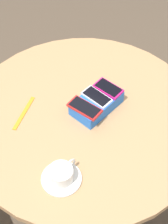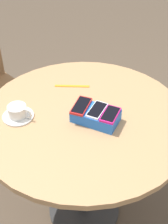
{
  "view_description": "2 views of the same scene",
  "coord_description": "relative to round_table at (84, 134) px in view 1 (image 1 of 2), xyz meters",
  "views": [
    {
      "loc": [
        0.77,
        0.61,
        1.98
      ],
      "look_at": [
        0.0,
        0.0,
        0.8
      ],
      "focal_mm": 60.0,
      "sensor_mm": 36.0,
      "label": 1
    },
    {
      "loc": [
        -0.41,
        1.06,
        1.74
      ],
      "look_at": [
        0.0,
        0.0,
        0.8
      ],
      "focal_mm": 50.0,
      "sensor_mm": 36.0,
      "label": 2
    }
  ],
  "objects": [
    {
      "name": "ground_plane",
      "position": [
        0.0,
        0.0,
        -0.65
      ],
      "size": [
        8.0,
        8.0,
        0.0
      ],
      "primitive_type": "plane",
      "color": "brown"
    },
    {
      "name": "lanyard_strap",
      "position": [
        0.15,
        -0.2,
        0.13
      ],
      "size": [
        0.18,
        0.08,
        0.0
      ],
      "primitive_type": "cube",
      "rotation": [
        0.0,
        0.0,
        0.33
      ],
      "color": "orange",
      "rests_on": "round_table"
    },
    {
      "name": "phone_box",
      "position": [
        -0.06,
        0.02,
        0.16
      ],
      "size": [
        0.22,
        0.14,
        0.06
      ],
      "color": "blue",
      "rests_on": "round_table"
    },
    {
      "name": "coffee_cup",
      "position": [
        0.28,
        0.12,
        0.17
      ],
      "size": [
        0.12,
        0.09,
        0.06
      ],
      "color": "silver",
      "rests_on": "saucer"
    },
    {
      "name": "phone_white",
      "position": [
        -0.07,
        0.01,
        0.19
      ],
      "size": [
        0.07,
        0.13,
        0.01
      ],
      "color": "silver",
      "rests_on": "phone_box"
    },
    {
      "name": "phone_magenta",
      "position": [
        -0.14,
        0.02,
        0.19
      ],
      "size": [
        0.07,
        0.12,
        0.01
      ],
      "color": "#D11975",
      "rests_on": "phone_box"
    },
    {
      "name": "phone_red",
      "position": [
        0.01,
        0.01,
        0.19
      ],
      "size": [
        0.07,
        0.14,
        0.01
      ],
      "color": "red",
      "rests_on": "phone_box"
    },
    {
      "name": "saucer",
      "position": [
        0.29,
        0.12,
        0.13
      ],
      "size": [
        0.15,
        0.15,
        0.01
      ],
      "primitive_type": "cylinder",
      "color": "silver",
      "rests_on": "round_table"
    },
    {
      "name": "round_table",
      "position": [
        0.0,
        0.0,
        0.0
      ],
      "size": [
        1.0,
        1.0,
        0.78
      ],
      "color": "#2D2D2D",
      "rests_on": "ground_plane"
    }
  ]
}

